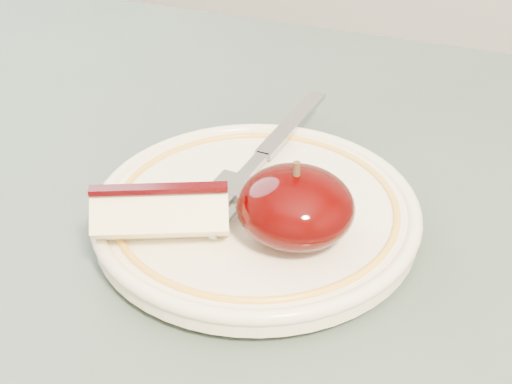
% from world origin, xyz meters
% --- Properties ---
extents(plate, '(0.20, 0.20, 0.02)m').
position_xyz_m(plate, '(0.03, 0.11, 0.76)').
color(plate, white).
rests_on(plate, table).
extents(apple_half, '(0.07, 0.06, 0.05)m').
position_xyz_m(apple_half, '(0.06, 0.09, 0.79)').
color(apple_half, black).
rests_on(apple_half, plate).
extents(apple_wedge, '(0.08, 0.06, 0.04)m').
position_xyz_m(apple_wedge, '(-0.00, 0.06, 0.79)').
color(apple_wedge, '#FFF2BB').
rests_on(apple_wedge, plate).
extents(fork, '(0.03, 0.19, 0.00)m').
position_xyz_m(fork, '(0.02, 0.16, 0.77)').
color(fork, '#909398').
rests_on(fork, plate).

